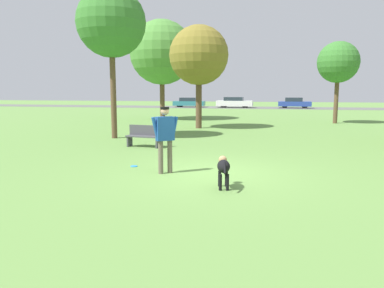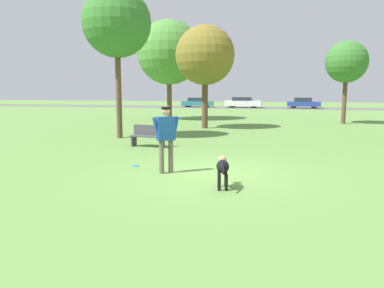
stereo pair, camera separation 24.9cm
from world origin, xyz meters
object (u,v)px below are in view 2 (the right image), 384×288
(tree_far_left, at_px, (169,53))
(tree_mid_center, at_px, (205,56))
(parked_car_teal, at_px, (197,102))
(parked_car_blue, at_px, (303,103))
(person, at_px, (166,134))
(parked_car_white, at_px, (243,102))
(dog, at_px, (223,167))
(tree_far_right, at_px, (347,62))
(frisbee, at_px, (136,166))
(park_bench, at_px, (148,135))
(tree_near_left, at_px, (117,23))

(tree_far_left, distance_m, tree_mid_center, 6.84)
(parked_car_teal, height_order, parked_car_blue, parked_car_blue)
(person, height_order, parked_car_white, person)
(dog, xyz_separation_m, tree_far_right, (5.23, 17.88, 3.46))
(frisbee, xyz_separation_m, tree_far_right, (8.06, 16.04, 3.93))
(tree_far_left, bearing_deg, tree_mid_center, -55.86)
(person, bearing_deg, tree_mid_center, 61.48)
(parked_car_teal, height_order, park_bench, parked_car_teal)
(tree_near_left, relative_size, park_bench, 4.62)
(parked_car_white, relative_size, parked_car_blue, 1.15)
(frisbee, xyz_separation_m, tree_mid_center, (-0.20, 11.11, 4.10))
(parked_car_white, xyz_separation_m, park_bench, (-0.44, -32.66, -0.20))
(person, xyz_separation_m, frisbee, (-1.13, 0.65, -1.05))
(person, relative_size, parked_car_teal, 0.44)
(tree_near_left, distance_m, tree_mid_center, 6.06)
(frisbee, height_order, tree_far_right, tree_far_right)
(frisbee, relative_size, tree_far_right, 0.04)
(frisbee, bearing_deg, dog, -32.93)
(person, distance_m, park_bench, 4.81)
(tree_near_left, bearing_deg, parked_car_teal, 95.89)
(tree_mid_center, height_order, parked_car_white, tree_mid_center)
(tree_far_right, relative_size, parked_car_teal, 1.33)
(dog, height_order, tree_far_left, tree_far_left)
(person, xyz_separation_m, tree_far_left, (-5.15, 17.39, 3.82))
(dog, relative_size, tree_far_right, 0.19)
(tree_near_left, bearing_deg, frisbee, -61.97)
(parked_car_blue, bearing_deg, park_bench, -101.56)
(frisbee, bearing_deg, parked_car_white, 90.77)
(person, relative_size, tree_near_left, 0.26)
(person, xyz_separation_m, park_bench, (-2.06, 4.30, -0.61))
(tree_far_right, bearing_deg, parked_car_teal, 124.85)
(tree_near_left, relative_size, tree_far_right, 1.26)
(dog, distance_m, park_bench, 6.65)
(frisbee, relative_size, parked_car_teal, 0.05)
(tree_far_left, bearing_deg, tree_far_right, -3.32)
(tree_near_left, height_order, tree_mid_center, tree_near_left)
(parked_car_white, distance_m, park_bench, 32.66)
(tree_far_right, relative_size, parked_car_white, 1.19)
(tree_near_left, xyz_separation_m, parked_car_blue, (9.81, 30.67, -4.48))
(parked_car_white, bearing_deg, tree_near_left, -93.36)
(tree_far_right, bearing_deg, dog, -106.29)
(parked_car_teal, xyz_separation_m, parked_car_blue, (12.99, -0.10, 0.04))
(tree_near_left, xyz_separation_m, tree_far_right, (11.21, 10.12, -1.18))
(person, height_order, parked_car_blue, person)
(parked_car_blue, bearing_deg, frisbee, -98.91)
(frisbee, bearing_deg, tree_far_left, 103.48)
(tree_mid_center, distance_m, parked_car_white, 25.43)
(parked_car_white, height_order, park_bench, parked_car_white)
(tree_near_left, xyz_separation_m, park_bench, (2.23, -2.28, -4.67))
(dog, distance_m, tree_mid_center, 13.78)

